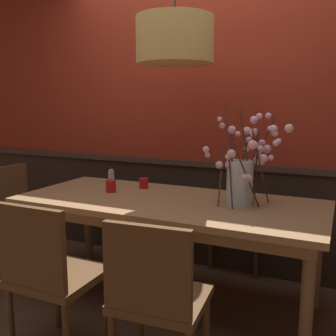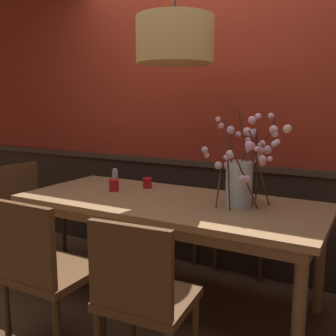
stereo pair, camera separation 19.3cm
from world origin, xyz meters
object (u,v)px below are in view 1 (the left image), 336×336
at_px(chair_near_side_right, 156,296).
at_px(chair_far_side_left, 177,196).
at_px(candle_holder_nearer_edge, 144,183).
at_px(chair_near_side_left, 50,272).
at_px(dining_table, 168,210).
at_px(vase_with_blossoms, 243,174).
at_px(chair_far_side_right, 243,208).
at_px(chair_head_west_end, 18,211).
at_px(candle_holder_nearer_center, 111,186).
at_px(condiment_bottle, 111,180).
at_px(pendant_lamp, 175,40).

bearing_deg(chair_near_side_right, chair_far_side_left, 110.64).
bearing_deg(candle_holder_nearer_edge, chair_near_side_left, -88.63).
relative_size(dining_table, vase_with_blossoms, 3.17).
xyz_separation_m(chair_near_side_right, chair_near_side_left, (-0.64, -0.01, 0.00)).
relative_size(dining_table, chair_far_side_right, 2.40).
height_order(chair_head_west_end, chair_far_side_left, chair_far_side_left).
bearing_deg(vase_with_blossoms, chair_far_side_right, 103.06).
bearing_deg(candle_holder_nearer_edge, candle_holder_nearer_center, -126.97).
height_order(chair_near_side_right, chair_head_west_end, chair_near_side_right).
relative_size(chair_near_side_right, chair_far_side_left, 0.91).
xyz_separation_m(dining_table, chair_far_side_left, (-0.32, 0.88, -0.12)).
bearing_deg(dining_table, chair_head_west_end, 179.90).
bearing_deg(condiment_bottle, candle_holder_nearer_edge, 31.69).
height_order(dining_table, chair_far_side_left, chair_far_side_left).
bearing_deg(dining_table, vase_with_blossoms, 9.02).
height_order(chair_near_side_left, vase_with_blossoms, vase_with_blossoms).
distance_m(chair_near_side_left, chair_far_side_left, 1.75).
bearing_deg(condiment_bottle, vase_with_blossoms, -1.67).
bearing_deg(dining_table, candle_holder_nearer_edge, 143.21).
bearing_deg(chair_far_side_right, candle_holder_nearer_center, -132.82).
relative_size(chair_far_side_left, candle_holder_nearer_edge, 11.85).
distance_m(chair_far_side_right, chair_near_side_left, 1.86).
bearing_deg(chair_near_side_right, vase_with_blossoms, 80.03).
distance_m(vase_with_blossoms, condiment_bottle, 1.05).
xyz_separation_m(chair_head_west_end, candle_holder_nearer_center, (0.94, 0.02, 0.30)).
distance_m(dining_table, chair_far_side_left, 0.95).
distance_m(condiment_bottle, pendant_lamp, 1.15).
distance_m(chair_head_west_end, condiment_bottle, 0.96).
distance_m(chair_far_side_right, pendant_lamp, 1.60).
xyz_separation_m(candle_holder_nearer_center, pendant_lamp, (0.52, 0.00, 1.02)).
bearing_deg(vase_with_blossoms, chair_far_side_left, 135.57).
distance_m(candle_holder_nearer_edge, condiment_bottle, 0.25).
height_order(chair_near_side_left, candle_holder_nearer_edge, chair_near_side_left).
distance_m(chair_near_side_right, vase_with_blossoms, 1.05).
bearing_deg(chair_far_side_left, chair_head_west_end, -141.65).
relative_size(chair_near_side_left, vase_with_blossoms, 1.36).
bearing_deg(chair_near_side_left, chair_far_side_right, 70.77).
distance_m(chair_head_west_end, chair_far_side_left, 1.42).
height_order(chair_near_side_right, pendant_lamp, pendant_lamp).
distance_m(chair_near_side_right, pendant_lamp, 1.60).
relative_size(candle_holder_nearer_center, pendant_lamp, 0.09).
xyz_separation_m(chair_near_side_right, condiment_bottle, (-0.88, 0.97, 0.31)).
relative_size(chair_far_side_right, chair_far_side_left, 0.90).
bearing_deg(condiment_bottle, chair_head_west_end, -173.11).
bearing_deg(pendant_lamp, vase_with_blossoms, 6.18).
bearing_deg(vase_with_blossoms, chair_near_side_left, -130.29).
relative_size(chair_far_side_right, vase_with_blossoms, 1.32).
xyz_separation_m(chair_far_side_right, condiment_bottle, (-0.85, -0.78, 0.33)).
height_order(chair_near_side_right, candle_holder_nearer_center, chair_near_side_right).
distance_m(chair_near_side_right, chair_far_side_left, 1.86).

